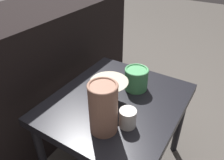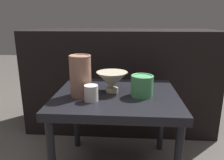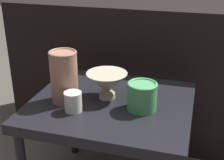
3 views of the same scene
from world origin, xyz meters
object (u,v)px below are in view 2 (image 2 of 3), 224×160
at_px(vase_textured_left, 80,75).
at_px(bowl, 112,80).
at_px(vase_colorful_right, 142,85).
at_px(cup, 91,93).

bearing_deg(vase_textured_left, bowl, 25.27).
height_order(vase_textured_left, vase_colorful_right, vase_textured_left).
bearing_deg(vase_textured_left, vase_colorful_right, 3.26).
bearing_deg(vase_colorful_right, cup, -160.49).
height_order(vase_textured_left, cup, vase_textured_left).
distance_m(bowl, cup, 0.16).
bearing_deg(cup, bowl, 57.68).
relative_size(vase_textured_left, cup, 2.72).
bearing_deg(vase_textured_left, cup, -47.38).
bearing_deg(vase_colorful_right, vase_textured_left, -176.74).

